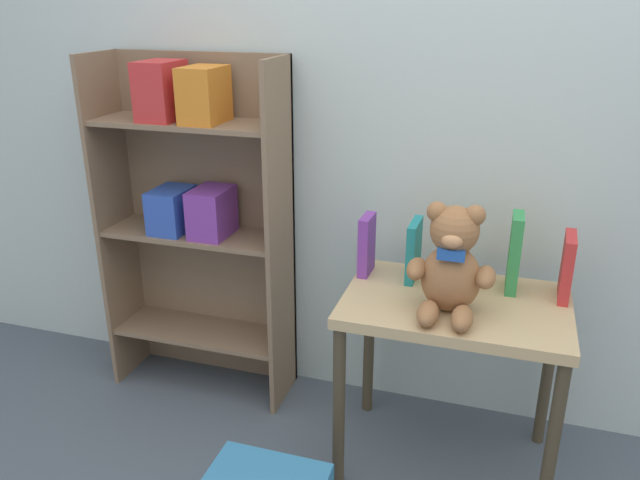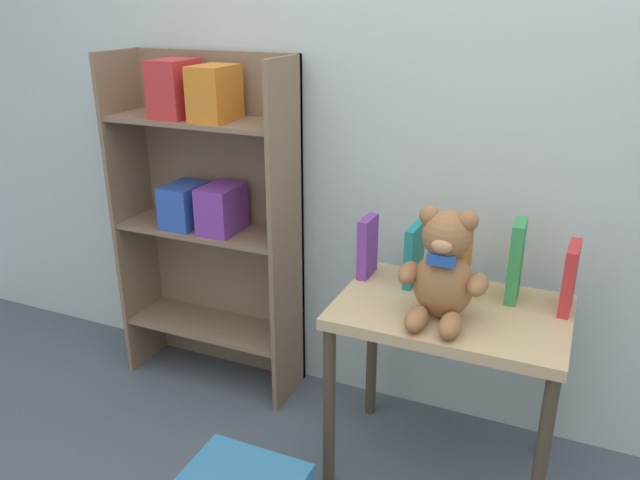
{
  "view_description": "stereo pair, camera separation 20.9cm",
  "coord_description": "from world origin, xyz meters",
  "px_view_note": "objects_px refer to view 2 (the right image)",
  "views": [
    {
      "loc": [
        0.26,
        -0.85,
        1.51
      ],
      "look_at": [
        -0.33,
        1.01,
        0.76
      ],
      "focal_mm": 35.0,
      "sensor_mm": 36.0,
      "label": 1
    },
    {
      "loc": [
        0.45,
        -0.78,
        1.51
      ],
      "look_at": [
        -0.33,
        1.01,
        0.76
      ],
      "focal_mm": 35.0,
      "sensor_mm": 36.0,
      "label": 2
    }
  ],
  "objects_px": {
    "book_standing_red": "(570,278)",
    "book_standing_teal": "(414,254)",
    "teddy_bear": "(444,270)",
    "book_standing_green": "(516,261)",
    "bookshelf_side": "(209,201)",
    "book_standing_purple": "(367,247)",
    "display_table": "(449,333)",
    "book_standing_orange": "(463,258)"
  },
  "relations": [
    {
      "from": "book_standing_red",
      "to": "book_standing_teal",
      "type": "bearing_deg",
      "value": -177.61
    },
    {
      "from": "teddy_bear",
      "to": "book_standing_green",
      "type": "distance_m",
      "value": 0.28
    },
    {
      "from": "teddy_bear",
      "to": "book_standing_green",
      "type": "height_order",
      "value": "teddy_bear"
    },
    {
      "from": "bookshelf_side",
      "to": "book_standing_purple",
      "type": "height_order",
      "value": "bookshelf_side"
    },
    {
      "from": "bookshelf_side",
      "to": "display_table",
      "type": "distance_m",
      "value": 1.07
    },
    {
      "from": "teddy_bear",
      "to": "book_standing_green",
      "type": "relative_size",
      "value": 1.33
    },
    {
      "from": "book_standing_purple",
      "to": "book_standing_red",
      "type": "xyz_separation_m",
      "value": [
        0.64,
        0.01,
        0.0
      ]
    },
    {
      "from": "bookshelf_side",
      "to": "book_standing_green",
      "type": "relative_size",
      "value": 5.19
    },
    {
      "from": "book_standing_green",
      "to": "bookshelf_side",
      "type": "bearing_deg",
      "value": 174.7
    },
    {
      "from": "teddy_bear",
      "to": "book_standing_orange",
      "type": "relative_size",
      "value": 1.5
    },
    {
      "from": "bookshelf_side",
      "to": "book_standing_teal",
      "type": "height_order",
      "value": "bookshelf_side"
    },
    {
      "from": "book_standing_teal",
      "to": "book_standing_orange",
      "type": "distance_m",
      "value": 0.16
    },
    {
      "from": "bookshelf_side",
      "to": "book_standing_orange",
      "type": "distance_m",
      "value": 1.02
    },
    {
      "from": "bookshelf_side",
      "to": "book_standing_red",
      "type": "relative_size",
      "value": 6.39
    },
    {
      "from": "book_standing_orange",
      "to": "book_standing_teal",
      "type": "bearing_deg",
      "value": 178.78
    },
    {
      "from": "book_standing_green",
      "to": "book_standing_red",
      "type": "height_order",
      "value": "book_standing_green"
    },
    {
      "from": "book_standing_purple",
      "to": "teddy_bear",
      "type": "bearing_deg",
      "value": -32.39
    },
    {
      "from": "book_standing_purple",
      "to": "book_standing_teal",
      "type": "height_order",
      "value": "book_standing_purple"
    },
    {
      "from": "book_standing_orange",
      "to": "book_standing_green",
      "type": "height_order",
      "value": "book_standing_green"
    },
    {
      "from": "bookshelf_side",
      "to": "book_standing_teal",
      "type": "xyz_separation_m",
      "value": [
        0.85,
        -0.1,
        -0.04
      ]
    },
    {
      "from": "bookshelf_side",
      "to": "book_standing_red",
      "type": "height_order",
      "value": "bookshelf_side"
    },
    {
      "from": "book_standing_purple",
      "to": "book_standing_teal",
      "type": "relative_size",
      "value": 1.03
    },
    {
      "from": "book_standing_red",
      "to": "book_standing_green",
      "type": "bearing_deg",
      "value": 179.81
    },
    {
      "from": "book_standing_teal",
      "to": "display_table",
      "type": "bearing_deg",
      "value": -37.22
    },
    {
      "from": "book_standing_purple",
      "to": "book_standing_teal",
      "type": "distance_m",
      "value": 0.16
    },
    {
      "from": "bookshelf_side",
      "to": "book_standing_teal",
      "type": "distance_m",
      "value": 0.86
    },
    {
      "from": "teddy_bear",
      "to": "book_standing_purple",
      "type": "relative_size",
      "value": 1.64
    },
    {
      "from": "display_table",
      "to": "teddy_bear",
      "type": "height_order",
      "value": "teddy_bear"
    },
    {
      "from": "book_standing_purple",
      "to": "bookshelf_side",
      "type": "bearing_deg",
      "value": 173.17
    },
    {
      "from": "bookshelf_side",
      "to": "book_standing_red",
      "type": "bearing_deg",
      "value": -4.19
    },
    {
      "from": "bookshelf_side",
      "to": "book_standing_orange",
      "type": "relative_size",
      "value": 5.85
    },
    {
      "from": "book_standing_teal",
      "to": "book_standing_green",
      "type": "distance_m",
      "value": 0.32
    },
    {
      "from": "book_standing_green",
      "to": "book_standing_red",
      "type": "xyz_separation_m",
      "value": [
        0.16,
        -0.01,
        -0.02
      ]
    },
    {
      "from": "teddy_bear",
      "to": "book_standing_green",
      "type": "xyz_separation_m",
      "value": [
        0.18,
        0.22,
        -0.03
      ]
    },
    {
      "from": "display_table",
      "to": "book_standing_purple",
      "type": "height_order",
      "value": "book_standing_purple"
    },
    {
      "from": "display_table",
      "to": "book_standing_green",
      "type": "bearing_deg",
      "value": 39.76
    },
    {
      "from": "book_standing_green",
      "to": "book_standing_red",
      "type": "bearing_deg",
      "value": -3.62
    },
    {
      "from": "book_standing_red",
      "to": "book_standing_orange",
      "type": "bearing_deg",
      "value": -177.59
    },
    {
      "from": "book_standing_red",
      "to": "display_table",
      "type": "bearing_deg",
      "value": -156.06
    },
    {
      "from": "book_standing_teal",
      "to": "book_standing_orange",
      "type": "height_order",
      "value": "book_standing_orange"
    },
    {
      "from": "bookshelf_side",
      "to": "book_standing_red",
      "type": "xyz_separation_m",
      "value": [
        1.34,
        -0.1,
        -0.04
      ]
    },
    {
      "from": "book_standing_orange",
      "to": "teddy_bear",
      "type": "bearing_deg",
      "value": -95.52
    }
  ]
}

